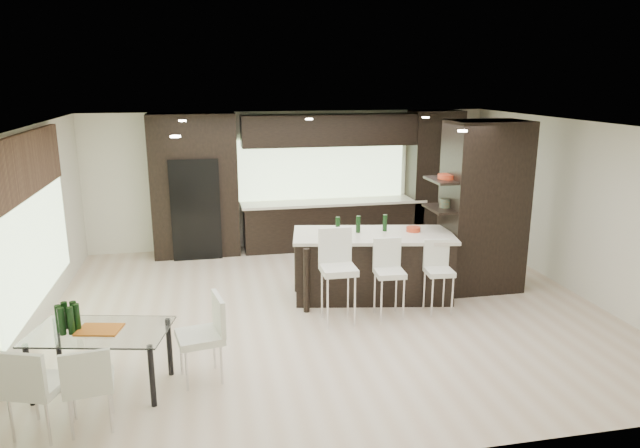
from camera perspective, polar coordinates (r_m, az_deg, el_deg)
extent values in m
plane|color=beige|center=(8.56, 0.80, -8.47)|extent=(8.00, 8.00, 0.00)
cube|color=silver|center=(11.50, -2.87, 4.48)|extent=(8.00, 0.02, 2.70)
cube|color=silver|center=(8.28, -27.32, -1.03)|extent=(0.02, 7.00, 2.70)
cube|color=silver|center=(9.77, 24.43, 1.43)|extent=(0.02, 7.00, 2.70)
cube|color=white|center=(7.91, 0.87, 9.87)|extent=(8.00, 7.00, 0.02)
cube|color=#B2D199|center=(8.46, -26.71, -0.67)|extent=(0.04, 3.20, 1.90)
cube|color=#B2D199|center=(11.53, 0.11, 5.54)|extent=(3.40, 0.04, 1.20)
cube|color=brown|center=(8.29, -27.21, 5.37)|extent=(0.08, 3.00, 0.80)
cube|color=white|center=(8.15, 0.49, 9.86)|extent=(4.00, 3.00, 0.02)
cube|color=black|center=(11.26, -0.10, 4.29)|extent=(6.80, 0.68, 2.70)
cube|color=black|center=(11.08, -12.31, 1.69)|extent=(0.90, 0.68, 1.90)
cube|color=black|center=(9.37, 16.03, 1.67)|extent=(1.20, 0.80, 2.70)
cube|color=black|center=(8.91, 5.28, -4.09)|extent=(2.59, 1.48, 1.02)
cube|color=white|center=(7.93, 1.84, -6.23)|extent=(0.47, 0.47, 1.06)
cube|color=white|center=(8.18, 6.93, -6.25)|extent=(0.43, 0.43, 0.91)
cube|color=white|center=(8.46, 11.77, -5.94)|extent=(0.41, 0.41, 0.86)
cube|color=black|center=(9.08, 8.61, -5.61)|extent=(1.33, 0.72, 0.49)
cube|color=white|center=(6.80, -20.91, -12.59)|extent=(1.58, 1.11, 0.69)
cube|color=white|center=(6.15, -22.02, -14.99)|extent=(0.50, 0.50, 0.83)
cube|color=white|center=(6.23, -26.26, -14.82)|extent=(0.60, 0.60, 0.87)
cube|color=white|center=(6.65, -11.90, -11.53)|extent=(0.57, 0.57, 0.90)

